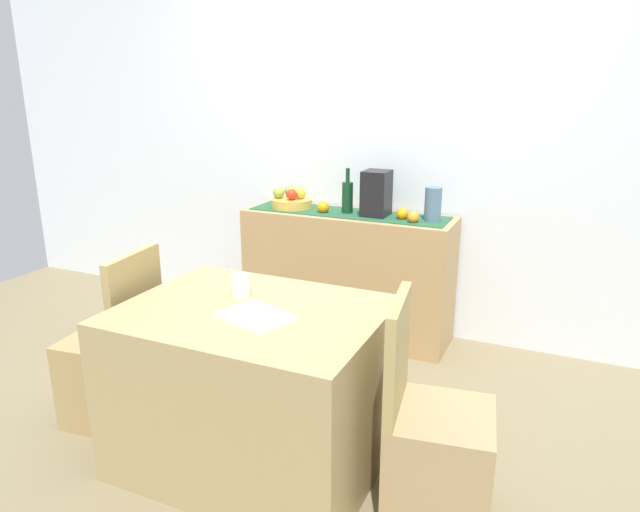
{
  "coord_description": "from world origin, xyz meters",
  "views": [
    {
      "loc": [
        1.27,
        -2.5,
        1.66
      ],
      "look_at": [
        -0.01,
        0.35,
        0.72
      ],
      "focal_mm": 32.24,
      "sensor_mm": 36.0,
      "label": 1
    }
  ],
  "objects_px": {
    "wine_bottle": "(347,197)",
    "open_book": "(255,317)",
    "fruit_bowl": "(292,203)",
    "chair_by_corner": "(435,454)",
    "sideboard_console": "(347,275)",
    "coffee_cup": "(241,286)",
    "chair_near_window": "(115,371)",
    "ceramic_vase": "(433,205)",
    "dining_table": "(254,386)",
    "coffee_maker": "(376,194)"
  },
  "relations": [
    {
      "from": "sideboard_console",
      "to": "fruit_bowl",
      "type": "relative_size",
      "value": 5.01
    },
    {
      "from": "wine_bottle",
      "to": "open_book",
      "type": "bearing_deg",
      "value": -82.09
    },
    {
      "from": "fruit_bowl",
      "to": "coffee_cup",
      "type": "bearing_deg",
      "value": -72.34
    },
    {
      "from": "sideboard_console",
      "to": "chair_by_corner",
      "type": "xyz_separation_m",
      "value": [
        0.96,
        -1.47,
        -0.16
      ]
    },
    {
      "from": "ceramic_vase",
      "to": "dining_table",
      "type": "relative_size",
      "value": 0.19
    },
    {
      "from": "fruit_bowl",
      "to": "open_book",
      "type": "xyz_separation_m",
      "value": [
        0.62,
        -1.55,
        -0.13
      ]
    },
    {
      "from": "sideboard_console",
      "to": "coffee_maker",
      "type": "distance_m",
      "value": 0.6
    },
    {
      "from": "wine_bottle",
      "to": "coffee_cup",
      "type": "bearing_deg",
      "value": -88.92
    },
    {
      "from": "sideboard_console",
      "to": "dining_table",
      "type": "distance_m",
      "value": 1.48
    },
    {
      "from": "fruit_bowl",
      "to": "chair_near_window",
      "type": "xyz_separation_m",
      "value": [
        -0.27,
        -1.47,
        -0.61
      ]
    },
    {
      "from": "wine_bottle",
      "to": "chair_by_corner",
      "type": "distance_m",
      "value": 1.89
    },
    {
      "from": "sideboard_console",
      "to": "dining_table",
      "type": "relative_size",
      "value": 1.26
    },
    {
      "from": "ceramic_vase",
      "to": "chair_near_window",
      "type": "relative_size",
      "value": 0.24
    },
    {
      "from": "sideboard_console",
      "to": "ceramic_vase",
      "type": "bearing_deg",
      "value": 0.0
    },
    {
      "from": "dining_table",
      "to": "coffee_cup",
      "type": "relative_size",
      "value": 11.04
    },
    {
      "from": "ceramic_vase",
      "to": "chair_by_corner",
      "type": "xyz_separation_m",
      "value": [
        0.4,
        -1.47,
        -0.69
      ]
    },
    {
      "from": "fruit_bowl",
      "to": "dining_table",
      "type": "xyz_separation_m",
      "value": [
        0.55,
        -1.47,
        -0.51
      ]
    },
    {
      "from": "sideboard_console",
      "to": "chair_by_corner",
      "type": "height_order",
      "value": "chair_by_corner"
    },
    {
      "from": "chair_near_window",
      "to": "chair_by_corner",
      "type": "relative_size",
      "value": 1.0
    },
    {
      "from": "sideboard_console",
      "to": "wine_bottle",
      "type": "height_order",
      "value": "wine_bottle"
    },
    {
      "from": "sideboard_console",
      "to": "chair_by_corner",
      "type": "relative_size",
      "value": 1.55
    },
    {
      "from": "wine_bottle",
      "to": "open_book",
      "type": "xyz_separation_m",
      "value": [
        0.22,
        -1.55,
        -0.21
      ]
    },
    {
      "from": "coffee_maker",
      "to": "sideboard_console",
      "type": "bearing_deg",
      "value": 180.0
    },
    {
      "from": "dining_table",
      "to": "open_book",
      "type": "height_order",
      "value": "open_book"
    },
    {
      "from": "wine_bottle",
      "to": "coffee_cup",
      "type": "height_order",
      "value": "wine_bottle"
    },
    {
      "from": "wine_bottle",
      "to": "dining_table",
      "type": "distance_m",
      "value": 1.59
    },
    {
      "from": "coffee_cup",
      "to": "fruit_bowl",
      "type": "bearing_deg",
      "value": 107.66
    },
    {
      "from": "fruit_bowl",
      "to": "dining_table",
      "type": "bearing_deg",
      "value": -69.42
    },
    {
      "from": "chair_by_corner",
      "to": "coffee_maker",
      "type": "bearing_deg",
      "value": 117.56
    },
    {
      "from": "wine_bottle",
      "to": "chair_by_corner",
      "type": "bearing_deg",
      "value": -56.76
    },
    {
      "from": "chair_near_window",
      "to": "chair_by_corner",
      "type": "height_order",
      "value": "same"
    },
    {
      "from": "sideboard_console",
      "to": "coffee_cup",
      "type": "distance_m",
      "value": 1.4
    },
    {
      "from": "open_book",
      "to": "chair_near_window",
      "type": "distance_m",
      "value": 1.02
    },
    {
      "from": "dining_table",
      "to": "coffee_cup",
      "type": "height_order",
      "value": "coffee_cup"
    },
    {
      "from": "open_book",
      "to": "fruit_bowl",
      "type": "bearing_deg",
      "value": 130.64
    },
    {
      "from": "dining_table",
      "to": "coffee_cup",
      "type": "bearing_deg",
      "value": 136.8
    },
    {
      "from": "wine_bottle",
      "to": "open_book",
      "type": "distance_m",
      "value": 1.58
    },
    {
      "from": "sideboard_console",
      "to": "chair_near_window",
      "type": "height_order",
      "value": "chair_near_window"
    },
    {
      "from": "coffee_cup",
      "to": "dining_table",
      "type": "bearing_deg",
      "value": -43.2
    },
    {
      "from": "ceramic_vase",
      "to": "chair_near_window",
      "type": "bearing_deg",
      "value": -130.09
    },
    {
      "from": "coffee_maker",
      "to": "ceramic_vase",
      "type": "bearing_deg",
      "value": 0.0
    },
    {
      "from": "wine_bottle",
      "to": "ceramic_vase",
      "type": "bearing_deg",
      "value": 0.0
    },
    {
      "from": "open_book",
      "to": "chair_by_corner",
      "type": "distance_m",
      "value": 0.89
    },
    {
      "from": "chair_near_window",
      "to": "sideboard_console",
      "type": "bearing_deg",
      "value": 65.17
    },
    {
      "from": "sideboard_console",
      "to": "coffee_cup",
      "type": "xyz_separation_m",
      "value": [
        0.02,
        -1.36,
        0.37
      ]
    },
    {
      "from": "coffee_maker",
      "to": "ceramic_vase",
      "type": "distance_m",
      "value": 0.37
    },
    {
      "from": "ceramic_vase",
      "to": "chair_by_corner",
      "type": "relative_size",
      "value": 0.24
    },
    {
      "from": "fruit_bowl",
      "to": "coffee_maker",
      "type": "relative_size",
      "value": 0.95
    },
    {
      "from": "fruit_bowl",
      "to": "chair_near_window",
      "type": "distance_m",
      "value": 1.61
    },
    {
      "from": "fruit_bowl",
      "to": "open_book",
      "type": "relative_size",
      "value": 0.99
    }
  ]
}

